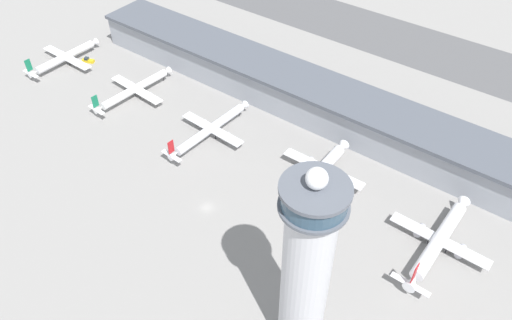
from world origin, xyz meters
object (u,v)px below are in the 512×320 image
(control_tower, at_px, (306,271))
(airplane_gate_alpha, at_px, (65,57))
(airplane_gate_echo, at_px, (439,241))
(service_truck_catering, at_px, (88,60))
(airplane_gate_bravo, at_px, (135,89))
(airplane_gate_delta, at_px, (322,169))
(airplane_gate_charlie, at_px, (211,129))

(control_tower, relative_size, airplane_gate_alpha, 1.66)
(airplane_gate_echo, height_order, service_truck_catering, airplane_gate_echo)
(control_tower, distance_m, airplane_gate_echo, 64.32)
(airplane_gate_bravo, distance_m, airplane_gate_echo, 145.08)
(airplane_gate_alpha, height_order, airplane_gate_delta, airplane_gate_delta)
(airplane_gate_delta, bearing_deg, airplane_gate_charlie, -172.08)
(airplane_gate_alpha, distance_m, airplane_gate_delta, 145.71)
(airplane_gate_charlie, bearing_deg, airplane_gate_alpha, 179.96)
(airplane_gate_delta, bearing_deg, airplane_gate_alpha, -177.30)
(control_tower, relative_size, service_truck_catering, 10.12)
(control_tower, bearing_deg, airplane_gate_echo, 70.15)
(airplane_gate_bravo, xyz_separation_m, airplane_gate_delta, (96.69, 5.57, 0.70))
(service_truck_catering, bearing_deg, airplane_gate_bravo, -8.62)
(airplane_gate_delta, bearing_deg, control_tower, -64.48)
(airplane_gate_charlie, height_order, airplane_gate_echo, airplane_gate_echo)
(airplane_gate_alpha, xyz_separation_m, service_truck_catering, (7.26, 7.59, -2.89))
(control_tower, relative_size, airplane_gate_echo, 1.48)
(airplane_gate_bravo, relative_size, service_truck_catering, 6.59)
(airplane_gate_bravo, height_order, airplane_gate_delta, airplane_gate_delta)
(airplane_gate_delta, relative_size, airplane_gate_echo, 0.77)
(airplane_gate_alpha, distance_m, service_truck_catering, 10.90)
(airplane_gate_charlie, bearing_deg, control_tower, -34.21)
(airplane_gate_charlie, distance_m, airplane_gate_delta, 50.28)
(service_truck_catering, bearing_deg, airplane_gate_charlie, -4.95)
(airplane_gate_alpha, relative_size, airplane_gate_bravo, 0.93)
(airplane_gate_bravo, bearing_deg, airplane_gate_alpha, -178.49)
(airplane_gate_echo, distance_m, service_truck_catering, 186.83)
(control_tower, bearing_deg, airplane_gate_alpha, 162.94)
(airplane_gate_alpha, xyz_separation_m, airplane_gate_echo, (193.94, 0.68, 0.44))
(airplane_gate_bravo, height_order, airplane_gate_charlie, airplane_gate_charlie)
(airplane_gate_charlie, xyz_separation_m, airplane_gate_echo, (98.19, 0.75, -0.02))
(airplane_gate_charlie, bearing_deg, airplane_gate_bravo, 178.35)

